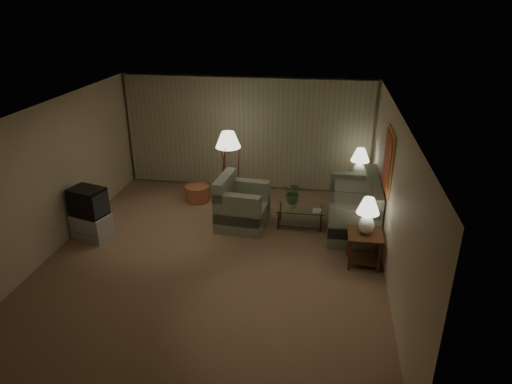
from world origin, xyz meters
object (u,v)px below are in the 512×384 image
floor_lamp (229,167)px  armchair (242,207)px  tv_cabinet (92,226)px  ottoman (197,193)px  coffee_table (300,214)px  table_lamp_far (360,161)px  table_lamp_near (368,213)px  side_table_far (357,187)px  crt_tv (88,202)px  side_table_near (364,243)px  sofa (353,209)px  vase (293,204)px

floor_lamp → armchair: bearing=-64.1°
armchair → tv_cabinet: 2.99m
tv_cabinet → ottoman: bearing=67.9°
tv_cabinet → coffee_table: bearing=31.5°
ottoman → table_lamp_far: bearing=7.2°
table_lamp_near → coffee_table: bearing=133.8°
side_table_far → coffee_table: bearing=-131.6°
coffee_table → crt_tv: (-4.00, -1.11, 0.50)m
side_table_near → ottoman: side_table_near is taller
tv_cabinet → ottoman: size_ratio=1.50×
coffee_table → crt_tv: bearing=-164.5°
side_table_far → coffee_table: (-1.20, -1.35, -0.12)m
armchair → side_table_far: 2.81m
table_lamp_near → sofa: bearing=96.3°
crt_tv → vase: 4.02m
side_table_far → table_lamp_near: 2.67m
side_table_far → floor_lamp: bearing=-170.4°
crt_tv → side_table_far: bearing=41.3°
side_table_far → vase: side_table_far is taller
sofa → floor_lamp: floor_lamp is taller
sofa → table_lamp_near: size_ratio=2.86×
armchair → ottoman: 1.65m
table_lamp_near → vase: bearing=137.2°
crt_tv → ottoman: size_ratio=1.34×
armchair → crt_tv: bearing=114.2°
tv_cabinet → ottoman: 2.55m
sofa → floor_lamp: bearing=-105.1°
sofa → floor_lamp: 2.86m
table_lamp_far → crt_tv: 5.76m
side_table_near → table_lamp_far: size_ratio=0.85×
table_lamp_far → coffee_table: (-1.20, -1.35, -0.74)m
coffee_table → tv_cabinet: tv_cabinet is taller
coffee_table → armchair: bearing=-173.0°
table_lamp_near → ottoman: table_lamp_near is taller
table_lamp_near → floor_lamp: floor_lamp is taller
vase → side_table_near: bearing=-42.8°
side_table_far → crt_tv: 5.76m
sofa → side_table_near: (0.15, -1.35, -0.01)m
table_lamp_far → floor_lamp: (-2.87, -0.49, -0.13)m
armchair → table_lamp_far: size_ratio=1.66×
side_table_near → floor_lamp: (-2.87, 2.11, 0.47)m
table_lamp_far → tv_cabinet: 5.80m
vase → crt_tv: bearing=-163.9°
sofa → crt_tv: 5.20m
armchair → coffee_table: 1.20m
coffee_table → vase: 0.27m
sofa → armchair: size_ratio=1.65×
tv_cabinet → crt_tv: (0.00, 0.00, 0.52)m
table_lamp_far → floor_lamp: bearing=-170.4°
sofa → vase: bearing=-84.7°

